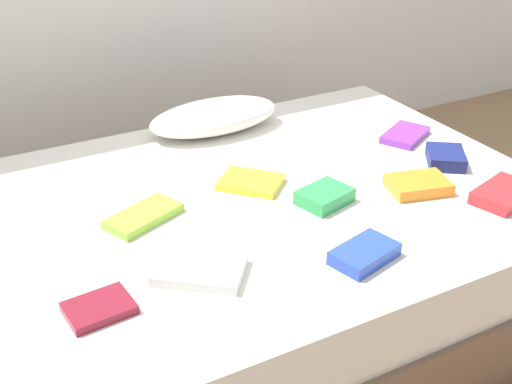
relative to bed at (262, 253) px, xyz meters
The scene contains 13 objects.
ground_plane 0.25m from the bed, ahead, with size 8.00×8.00×0.00m, color #93704C.
bed is the anchor object (origin of this frame).
pillow 0.66m from the bed, 81.69° to the left, with size 0.57×0.26×0.13m, color white.
textbook_maroon 0.83m from the bed, 152.25° to the right, with size 0.17×0.13×0.03m, color maroon.
textbook_lime 0.51m from the bed, behind, with size 0.25×0.12×0.03m, color #8CC638.
textbook_navy 0.79m from the bed, ahead, with size 0.17×0.13×0.05m, color navy.
textbook_orange 0.61m from the bed, 26.16° to the right, with size 0.21×0.15×0.04m, color orange.
textbook_blue 0.57m from the bed, 82.57° to the right, with size 0.20×0.12×0.04m, color #2847B7.
textbook_purple 0.80m from the bed, 10.13° to the left, with size 0.22×0.14×0.03m, color purple.
textbook_green 0.35m from the bed, 46.39° to the right, with size 0.17×0.13×0.05m, color green.
textbook_white 0.58m from the bed, 139.35° to the right, with size 0.25×0.17×0.03m, color white.
textbook_yellow 0.28m from the bed, 98.20° to the left, with size 0.21×0.16×0.03m, color yellow.
textbook_red 0.87m from the bed, 31.54° to the right, with size 0.23×0.14×0.04m, color red.
Camera 1 is at (-0.98, -1.76, 1.61)m, focal length 46.27 mm.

